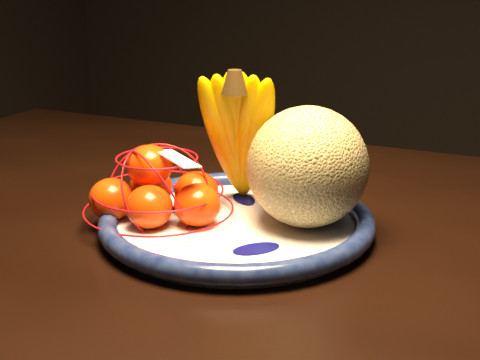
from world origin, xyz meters
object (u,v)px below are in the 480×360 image
at_px(banana_bunch, 240,131).
at_px(mandarin_bag, 159,193).
at_px(fruit_bowl, 237,222).
at_px(dining_table, 229,261).
at_px(cantaloupe, 307,167).

distance_m(banana_bunch, mandarin_bag, 0.14).
relative_size(banana_bunch, mandarin_bag, 0.95).
xyz_separation_m(fruit_bowl, banana_bunch, (-0.03, 0.07, 0.11)).
bearing_deg(mandarin_bag, banana_bunch, 52.40).
relative_size(fruit_bowl, mandarin_bag, 1.62).
bearing_deg(fruit_bowl, dining_table, 123.74).
relative_size(dining_table, cantaloupe, 9.68).
relative_size(dining_table, mandarin_bag, 6.77).
bearing_deg(dining_table, banana_bunch, -7.57).
xyz_separation_m(cantaloupe, mandarin_bag, (-0.19, -0.06, -0.04)).
relative_size(fruit_bowl, banana_bunch, 1.71).
bearing_deg(cantaloupe, banana_bunch, 163.22).
height_order(banana_bunch, mandarin_bag, banana_bunch).
bearing_deg(fruit_bowl, mandarin_bag, -164.82).
xyz_separation_m(dining_table, banana_bunch, (0.02, -0.00, 0.20)).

